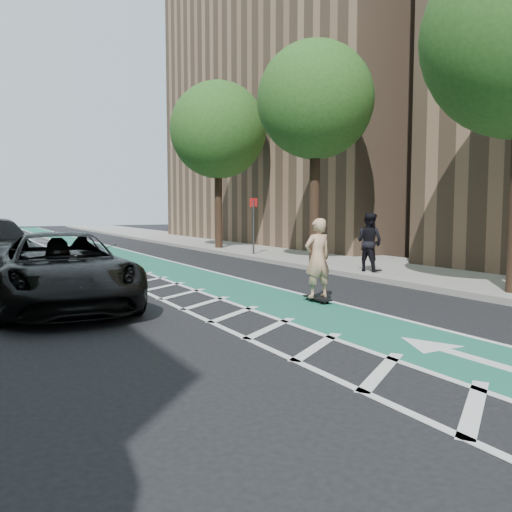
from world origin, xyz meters
TOP-DOWN VIEW (x-y plane):
  - ground at (0.00, 0.00)m, footprint 120.00×120.00m
  - bike_lane at (3.00, 10.00)m, footprint 2.00×90.00m
  - buffer_strip at (1.50, 10.00)m, footprint 1.40×90.00m
  - sidewalk_right at (9.50, 10.00)m, footprint 5.00×90.00m
  - curb_right at (7.05, 10.00)m, footprint 0.12×90.00m
  - building_right_far at (17.50, 20.00)m, footprint 14.00×22.00m
  - tree_r_c at (7.90, 8.00)m, footprint 4.20×4.20m
  - tree_r_d at (7.90, 16.00)m, footprint 4.20×4.20m
  - sign_post at (7.60, 12.00)m, footprint 0.35×0.08m
  - skateboard at (3.70, 1.76)m, footprint 0.26×0.83m
  - skateboarder at (3.70, 1.76)m, footprint 0.64×0.43m
  - suv_near at (-1.29, 3.86)m, footprint 2.76×5.67m
  - pedestrian at (7.72, 4.82)m, footprint 0.87×1.01m
  - barrel_a at (-2.20, 3.00)m, footprint 0.66×0.66m
  - barrel_b at (-1.80, 13.25)m, footprint 0.72×0.72m

SIDE VIEW (x-z plane):
  - ground at x=0.00m, z-range 0.00..0.00m
  - buffer_strip at x=1.50m, z-range 0.00..0.01m
  - bike_lane at x=3.00m, z-range 0.00..0.01m
  - sidewalk_right at x=9.50m, z-range 0.00..0.15m
  - curb_right at x=7.05m, z-range 0.00..0.16m
  - skateboard at x=3.70m, z-range 0.03..0.15m
  - barrel_a at x=-2.20m, z-range -0.02..0.88m
  - barrel_b at x=-1.80m, z-range -0.03..0.95m
  - suv_near at x=-1.29m, z-range 0.00..1.55m
  - skateboarder at x=3.70m, z-range 0.11..1.84m
  - pedestrian at x=7.72m, z-range 0.15..1.93m
  - sign_post at x=7.60m, z-range 0.11..2.59m
  - tree_r_c at x=7.90m, z-range 1.82..9.72m
  - tree_r_d at x=7.90m, z-range 1.82..9.72m
  - building_right_far at x=17.50m, z-range 0.00..19.00m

